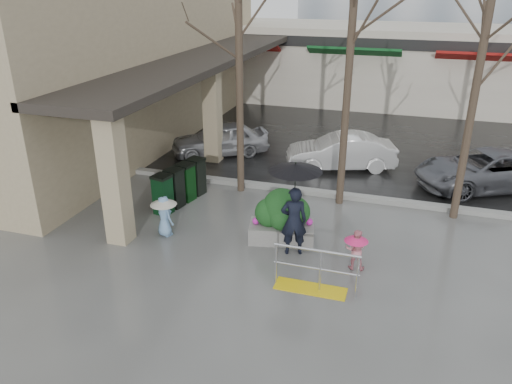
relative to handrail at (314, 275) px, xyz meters
The scene contains 20 objects.
ground 1.85m from the handrail, 138.58° to the left, with size 120.00×120.00×0.00m, color #51514F.
street_asphalt 23.24m from the handrail, 93.36° to the left, with size 120.00×36.00×0.01m, color black.
curb 5.38m from the handrail, 104.66° to the left, with size 120.00×0.30×0.15m, color gray.
near_building 14.32m from the handrail, 138.39° to the left, with size 6.00×18.00×8.00m, color tan.
canopy_slab 11.54m from the handrail, 123.81° to the left, with size 2.80×18.00×0.25m, color #2D2823.
pillar_front 5.48m from the handrail, behind, with size 0.55×0.55×3.50m, color tan.
pillar_back 9.02m from the handrail, 126.15° to the left, with size 0.55×0.55×3.50m, color tan.
storefront_row 19.25m from the handrail, 88.07° to the left, with size 34.00×6.74×4.00m.
handrail is the anchor object (origin of this frame).
tree_west 7.52m from the handrail, 124.99° to the left, with size 3.20×3.20×6.80m.
tree_midwest 6.83m from the handrail, 91.91° to the left, with size 3.20×3.20×7.00m.
tree_mideast 7.28m from the handrail, 56.81° to the left, with size 3.20×3.20×6.50m.
woman 1.94m from the handrail, 119.54° to the left, with size 1.29×1.29×2.42m.
child_pink 1.41m from the handrail, 57.34° to the left, with size 0.57×0.57×1.01m.
child_blue 4.50m from the handrail, 162.94° to the left, with size 0.71×0.71×1.13m.
planter 2.37m from the handrail, 122.09° to the left, with size 1.80×1.17×1.45m.
news_boxes 5.84m from the handrail, 145.18° to the left, with size 0.91×2.17×1.18m.
car_a 9.52m from the handrail, 123.73° to the left, with size 1.49×3.70×1.26m, color #A6A6AB.
car_b 7.82m from the handrail, 94.42° to the left, with size 1.33×3.82×1.26m, color white.
car_c 8.50m from the handrail, 60.64° to the left, with size 2.09×4.53×1.26m, color slate.
Camera 1 is at (2.95, -10.45, 6.40)m, focal length 35.00 mm.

